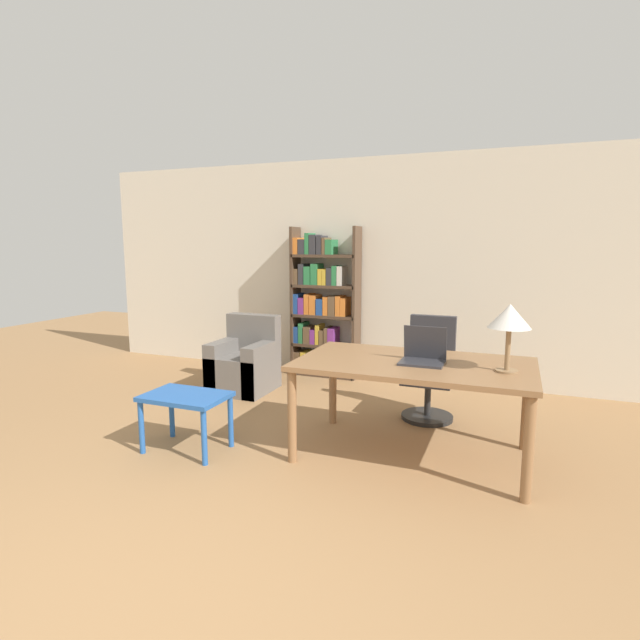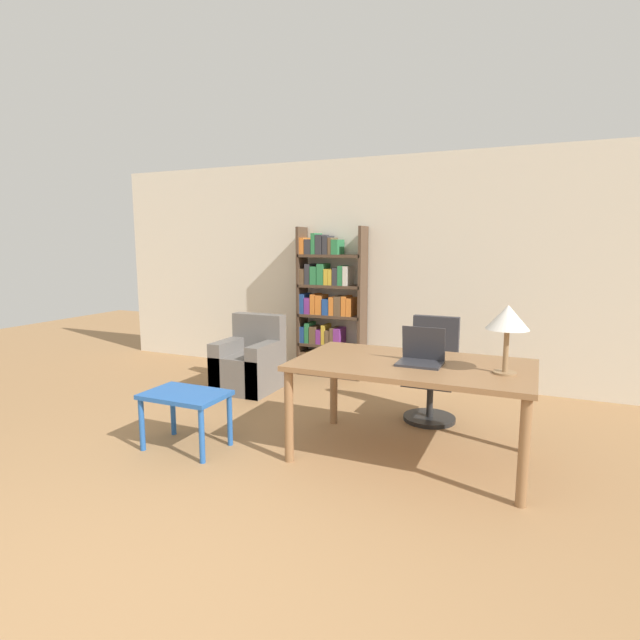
{
  "view_description": "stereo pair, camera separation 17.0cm",
  "coord_description": "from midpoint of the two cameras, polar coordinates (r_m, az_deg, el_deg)",
  "views": [
    {
      "loc": [
        1.53,
        -1.47,
        1.67
      ],
      "look_at": [
        -0.04,
        2.51,
        1.01
      ],
      "focal_mm": 28.0,
      "sensor_mm": 36.0,
      "label": 1
    },
    {
      "loc": [
        1.68,
        -1.4,
        1.67
      ],
      "look_at": [
        -0.04,
        2.51,
        1.01
      ],
      "focal_mm": 28.0,
      "sensor_mm": 36.0,
      "label": 2
    }
  ],
  "objects": [
    {
      "name": "ground_plane",
      "position": [
        2.72,
        -24.22,
        -29.93
      ],
      "size": [
        16.0,
        16.0,
        0.0
      ],
      "primitive_type": "plane",
      "color": "#997047"
    },
    {
      "name": "armchair",
      "position": [
        5.81,
        -9.43,
        -5.11
      ],
      "size": [
        0.64,
        0.67,
        0.85
      ],
      "color": "#66605B",
      "rests_on": "ground_plane"
    },
    {
      "name": "side_table_blue",
      "position": [
        4.24,
        -16.21,
        -9.12
      ],
      "size": [
        0.66,
        0.45,
        0.47
      ],
      "color": "#2356A3",
      "rests_on": "ground_plane"
    },
    {
      "name": "laptop",
      "position": [
        3.89,
        10.48,
        -3.98
      ],
      "size": [
        0.33,
        0.27,
        0.28
      ],
      "color": "#2D2D33",
      "rests_on": "desk"
    },
    {
      "name": "desk",
      "position": [
        3.95,
        9.45,
        -5.89
      ],
      "size": [
        1.79,
        1.03,
        0.76
      ],
      "color": "olive",
      "rests_on": "ground_plane"
    },
    {
      "name": "table_lamp",
      "position": [
        3.71,
        19.64,
        0.19
      ],
      "size": [
        0.3,
        0.3,
        0.49
      ],
      "color": "olive",
      "rests_on": "desk"
    },
    {
      "name": "wall_back",
      "position": [
        6.18,
        6.46,
        5.72
      ],
      "size": [
        8.0,
        0.06,
        2.7
      ],
      "color": "beige",
      "rests_on": "ground_plane"
    },
    {
      "name": "office_chair",
      "position": [
        4.91,
        11.45,
        -5.87
      ],
      "size": [
        0.49,
        0.49,
        0.98
      ],
      "color": "black",
      "rests_on": "ground_plane"
    },
    {
      "name": "bookshelf",
      "position": [
        6.28,
        -0.6,
        1.31
      ],
      "size": [
        0.86,
        0.28,
        1.88
      ],
      "color": "#4C3828",
      "rests_on": "ground_plane"
    }
  ]
}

